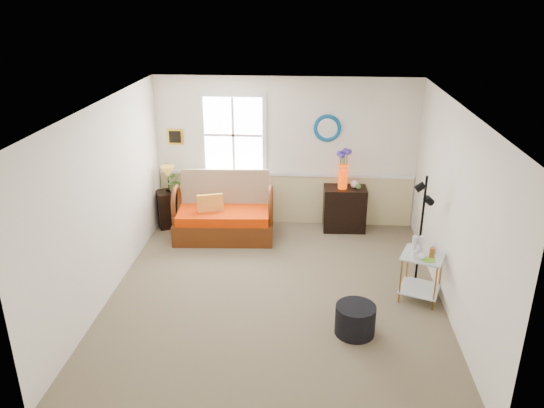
# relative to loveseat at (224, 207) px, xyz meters

# --- Properties ---
(floor) EXTENTS (4.50, 5.00, 0.01)m
(floor) POSITION_rel_loveseat_xyz_m (0.99, -1.79, -0.53)
(floor) COLOR brown
(floor) RESTS_ON ground
(ceiling) EXTENTS (4.50, 5.00, 0.01)m
(ceiling) POSITION_rel_loveseat_xyz_m (0.99, -1.79, 2.07)
(ceiling) COLOR white
(ceiling) RESTS_ON walls
(walls) EXTENTS (4.51, 5.01, 2.60)m
(walls) POSITION_rel_loveseat_xyz_m (0.99, -1.79, 0.77)
(walls) COLOR silver
(walls) RESTS_ON floor
(wainscot) EXTENTS (4.46, 0.02, 0.90)m
(wainscot) POSITION_rel_loveseat_xyz_m (0.99, 0.69, -0.08)
(wainscot) COLOR #CBBB83
(wainscot) RESTS_ON walls
(chair_rail) EXTENTS (4.46, 0.04, 0.06)m
(chair_rail) POSITION_rel_loveseat_xyz_m (0.99, 0.68, 0.39)
(chair_rail) COLOR white
(chair_rail) RESTS_ON walls
(window) EXTENTS (1.14, 0.06, 1.44)m
(window) POSITION_rel_loveseat_xyz_m (0.09, 0.68, 1.07)
(window) COLOR white
(window) RESTS_ON walls
(picture) EXTENTS (0.28, 0.03, 0.28)m
(picture) POSITION_rel_loveseat_xyz_m (-0.93, 0.69, 1.02)
(picture) COLOR gold
(picture) RESTS_ON walls
(mirror) EXTENTS (0.47, 0.07, 0.47)m
(mirror) POSITION_rel_loveseat_xyz_m (1.69, 0.69, 1.22)
(mirror) COLOR #0865A5
(mirror) RESTS_ON walls
(loveseat) EXTENTS (1.69, 1.03, 1.07)m
(loveseat) POSITION_rel_loveseat_xyz_m (0.00, 0.00, 0.00)
(loveseat) COLOR #47250B
(loveseat) RESTS_ON floor
(throw_pillow) EXTENTS (0.44, 0.23, 0.43)m
(throw_pillow) POSITION_rel_loveseat_xyz_m (-0.21, -0.08, 0.03)
(throw_pillow) COLOR orange
(throw_pillow) RESTS_ON loveseat
(lamp_stand) EXTENTS (0.48, 0.48, 0.65)m
(lamp_stand) POSITION_rel_loveseat_xyz_m (-1.05, 0.36, -0.21)
(lamp_stand) COLOR black
(lamp_stand) RESTS_ON floor
(table_lamp) EXTENTS (0.32, 0.32, 0.45)m
(table_lamp) POSITION_rel_loveseat_xyz_m (-1.02, 0.40, 0.34)
(table_lamp) COLOR #B98927
(table_lamp) RESTS_ON lamp_stand
(potted_plant) EXTENTS (0.43, 0.45, 0.29)m
(potted_plant) POSITION_rel_loveseat_xyz_m (-0.91, 0.40, 0.26)
(potted_plant) COLOR #43662C
(potted_plant) RESTS_ON lamp_stand
(cabinet) EXTENTS (0.73, 0.48, 0.77)m
(cabinet) POSITION_rel_loveseat_xyz_m (2.03, 0.47, -0.15)
(cabinet) COLOR black
(cabinet) RESTS_ON floor
(flower_vase) EXTENTS (0.20, 0.20, 0.68)m
(flower_vase) POSITION_rel_loveseat_xyz_m (1.98, 0.43, 0.58)
(flower_vase) COLOR #E23300
(flower_vase) RESTS_ON cabinet
(side_table) EXTENTS (0.67, 0.67, 0.66)m
(side_table) POSITION_rel_loveseat_xyz_m (2.94, -1.76, -0.20)
(side_table) COLOR #B37830
(side_table) RESTS_ON floor
(tabletop_items) EXTENTS (0.38, 0.38, 0.23)m
(tabletop_items) POSITION_rel_loveseat_xyz_m (2.94, -1.78, 0.24)
(tabletop_items) COLOR silver
(tabletop_items) RESTS_ON side_table
(floor_lamp) EXTENTS (0.25, 0.25, 1.63)m
(floor_lamp) POSITION_rel_loveseat_xyz_m (2.96, -1.39, 0.28)
(floor_lamp) COLOR black
(floor_lamp) RESTS_ON floor
(ottoman) EXTENTS (0.51, 0.51, 0.38)m
(ottoman) POSITION_rel_loveseat_xyz_m (2.02, -2.62, -0.35)
(ottoman) COLOR black
(ottoman) RESTS_ON floor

